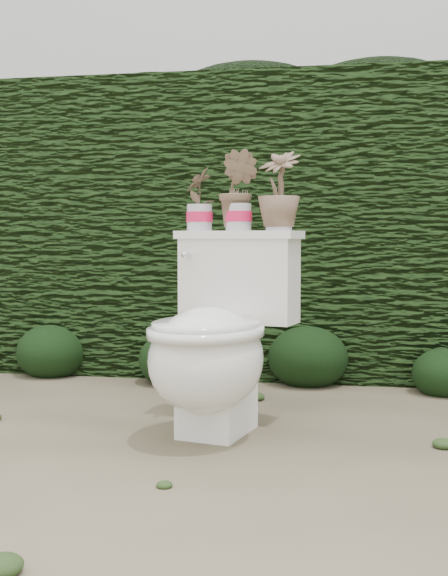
% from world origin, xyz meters
% --- Properties ---
extents(ground, '(60.00, 60.00, 0.00)m').
position_xyz_m(ground, '(0.00, 0.00, 0.00)').
color(ground, '#867A5C').
rests_on(ground, ground).
extents(hedge, '(8.00, 1.00, 1.60)m').
position_xyz_m(hedge, '(0.00, 1.60, 0.80)').
color(hedge, '#223D14').
rests_on(hedge, ground).
extents(house_wall, '(8.00, 3.50, 4.00)m').
position_xyz_m(house_wall, '(0.60, 6.00, 2.00)').
color(house_wall, silver).
rests_on(house_wall, ground).
extents(toilet, '(0.59, 0.76, 0.78)m').
position_xyz_m(toilet, '(0.02, 0.10, 0.36)').
color(toilet, white).
rests_on(toilet, ground).
extents(potted_plant_left, '(0.12, 0.15, 0.25)m').
position_xyz_m(potted_plant_left, '(-0.10, 0.37, 0.90)').
color(potted_plant_left, '#237225').
rests_on(potted_plant_left, toilet).
extents(potted_plant_center, '(0.21, 0.20, 0.31)m').
position_xyz_m(potted_plant_center, '(0.07, 0.33, 0.93)').
color(potted_plant_center, '#237225').
rests_on(potted_plant_center, toilet).
extents(potted_plant_right, '(0.22, 0.22, 0.30)m').
position_xyz_m(potted_plant_right, '(0.24, 0.29, 0.93)').
color(potted_plant_right, '#237225').
rests_on(potted_plant_right, toilet).
extents(liriope_clump_2, '(0.38, 0.38, 0.31)m').
position_xyz_m(liriope_clump_2, '(-1.09, 1.12, 0.15)').
color(liriope_clump_2, black).
rests_on(liriope_clump_2, ground).
extents(liriope_clump_3, '(0.37, 0.37, 0.30)m').
position_xyz_m(liriope_clump_3, '(-0.37, 1.03, 0.15)').
color(liriope_clump_3, black).
rests_on(liriope_clump_3, ground).
extents(liriope_clump_4, '(0.41, 0.41, 0.33)m').
position_xyz_m(liriope_clump_4, '(0.31, 1.13, 0.17)').
color(liriope_clump_4, black).
rests_on(liriope_clump_4, ground).
extents(liriope_clump_5, '(0.31, 0.31, 0.25)m').
position_xyz_m(liriope_clump_5, '(0.97, 1.00, 0.12)').
color(liriope_clump_5, black).
rests_on(liriope_clump_5, ground).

